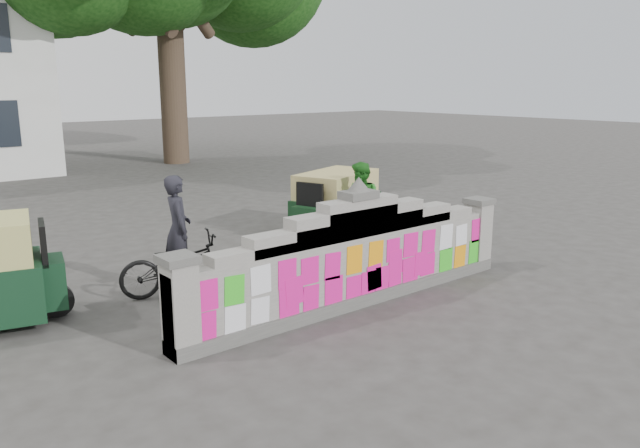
% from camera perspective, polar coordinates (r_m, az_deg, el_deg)
% --- Properties ---
extents(ground, '(100.00, 100.00, 0.00)m').
position_cam_1_polar(ground, '(9.90, 3.41, -7.27)').
color(ground, '#383533').
rests_on(ground, ground).
extents(parapet_wall, '(6.48, 0.44, 2.01)m').
position_cam_1_polar(parapet_wall, '(9.66, 3.49, -3.10)').
color(parapet_wall, '#4C4C49').
rests_on(parapet_wall, ground).
extents(cyclist_bike, '(2.05, 1.19, 1.02)m').
position_cam_1_polar(cyclist_bike, '(10.40, -12.68, -3.62)').
color(cyclist_bike, black).
rests_on(cyclist_bike, ground).
extents(cyclist_rider, '(0.57, 0.72, 1.72)m').
position_cam_1_polar(cyclist_rider, '(10.31, -12.77, -1.74)').
color(cyclist_rider, black).
rests_on(cyclist_rider, ground).
extents(pedestrian, '(0.70, 0.89, 1.78)m').
position_cam_1_polar(pedestrian, '(13.13, 3.81, 1.79)').
color(pedestrian, '#247921').
rests_on(pedestrian, ground).
extents(rickshaw_right, '(2.65, 1.87, 1.42)m').
position_cam_1_polar(rickshaw_right, '(14.18, 1.37, 2.01)').
color(rickshaw_right, black).
rests_on(rickshaw_right, ground).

